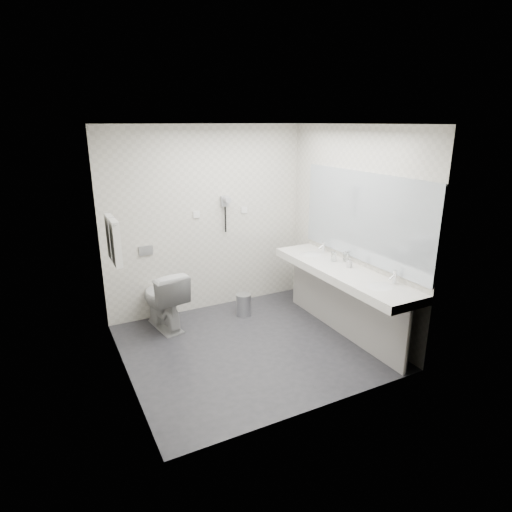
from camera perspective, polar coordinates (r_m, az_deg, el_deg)
floor at (r=5.15m, az=-0.74°, el=-11.91°), size 2.80×2.80×0.00m
ceiling at (r=4.49m, az=-0.86°, el=17.14°), size 2.80×2.80×0.00m
wall_back at (r=5.82m, az=-6.53°, el=4.70°), size 2.80×0.00×2.80m
wall_front at (r=3.61m, az=8.48°, el=-3.44°), size 2.80×0.00×2.80m
wall_left at (r=4.26m, az=-17.91°, el=-0.83°), size 0.00×2.60×2.60m
wall_right at (r=5.41m, az=12.61°, el=3.41°), size 0.00×2.60×2.60m
vanity_counter at (r=5.22m, az=11.35°, el=-2.17°), size 0.55×2.20×0.10m
vanity_panel at (r=5.39m, az=11.29°, el=-6.39°), size 0.03×2.15×0.75m
vanity_post_near at (r=4.74m, az=19.48°, el=-10.62°), size 0.06×0.06×0.75m
vanity_post_far at (r=6.19m, az=5.57°, el=-2.95°), size 0.06×0.06×0.75m
mirror at (r=5.21m, az=14.02°, el=5.04°), size 0.02×2.20×1.05m
basin_near at (r=4.76m, az=16.21°, el=-4.07°), size 0.40×0.31×0.05m
basin_far at (r=5.71m, az=7.34°, el=0.09°), size 0.40×0.31×0.05m
faucet_near at (r=4.86m, az=17.98°, el=-2.66°), size 0.04×0.04×0.15m
faucet_far at (r=5.79m, az=8.97°, el=1.20°), size 0.04×0.04×0.15m
soap_bottle_a at (r=5.25m, az=12.29°, el=-0.89°), size 0.07×0.07×0.12m
glass_left at (r=5.47m, az=11.85°, el=-0.08°), size 0.09×0.09×0.12m
glass_right at (r=5.45m, az=10.29°, el=-0.08°), size 0.07×0.07×0.12m
toilet at (r=5.55m, az=-12.23°, el=-5.61°), size 0.54×0.82×0.77m
flush_plate at (r=5.65m, az=-14.44°, el=0.71°), size 0.18×0.02×0.12m
pedal_bin at (r=5.86m, az=-1.67°, el=-6.55°), size 0.21×0.21×0.29m
bin_lid at (r=5.80m, az=-1.68°, el=-5.19°), size 0.20×0.20×0.02m
towel_rail at (r=4.72m, az=-18.82°, el=4.59°), size 0.02×0.62×0.02m
towel_near at (r=4.63m, az=-18.16°, el=1.63°), size 0.07×0.24×0.48m
towel_far at (r=4.90m, az=-18.72°, el=2.41°), size 0.07×0.24×0.48m
dryer_cradle at (r=5.84m, az=-4.20°, el=7.30°), size 0.10×0.04×0.14m
dryer_barrel at (r=5.77m, az=-3.93°, el=7.49°), size 0.08×0.14×0.08m
dryer_cord at (r=5.87m, az=-4.09°, el=4.88°), size 0.02×0.02×0.35m
switch_plate_a at (r=5.74m, az=-7.92°, el=5.48°), size 0.09×0.02×0.09m
switch_plate_b at (r=6.00m, az=-1.59°, el=6.16°), size 0.09×0.02×0.09m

